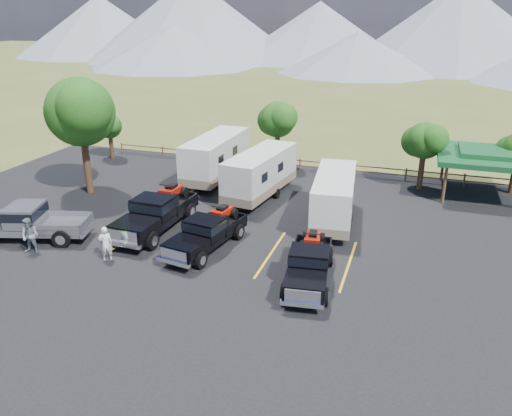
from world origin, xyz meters
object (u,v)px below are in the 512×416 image
(trailer_left, at_px, (216,158))
(rig_right, at_px, (309,263))
(pavilion, at_px, (487,156))
(rig_left, at_px, (157,212))
(pickup_silver, at_px, (30,221))
(person_a, at_px, (106,244))
(rig_center, at_px, (207,232))
(person_b, at_px, (30,236))
(trailer_center, at_px, (260,174))
(trailer_right, at_px, (334,198))
(tree_big_nw, at_px, (80,112))

(trailer_left, bearing_deg, rig_right, -50.90)
(pavilion, distance_m, rig_left, 21.79)
(pickup_silver, distance_m, person_a, 5.46)
(rig_center, distance_m, person_a, 5.10)
(rig_left, bearing_deg, person_a, -96.09)
(person_a, relative_size, person_b, 0.95)
(rig_right, xyz_separation_m, person_a, (-10.06, -1.16, -0.01))
(trailer_center, distance_m, person_a, 12.02)
(trailer_right, bearing_deg, person_b, -153.95)
(pavilion, xyz_separation_m, rig_center, (-14.36, -13.44, -1.81))
(pavilion, height_order, trailer_center, pavilion)
(trailer_left, xyz_separation_m, person_a, (-0.30, -13.55, -0.80))
(person_b, bearing_deg, rig_right, -2.58)
(pavilion, relative_size, person_a, 3.40)
(person_a, bearing_deg, trailer_right, -175.24)
(pickup_silver, distance_m, person_b, 1.87)
(trailer_right, bearing_deg, person_a, -146.08)
(tree_big_nw, xyz_separation_m, pavilion, (25.55, 7.97, -2.81))
(rig_left, height_order, trailer_left, trailer_left)
(rig_center, height_order, trailer_right, trailer_right)
(rig_left, distance_m, rig_center, 3.91)
(trailer_center, bearing_deg, person_a, -104.18)
(pickup_silver, bearing_deg, person_b, 25.15)
(trailer_left, height_order, pickup_silver, trailer_left)
(rig_right, bearing_deg, rig_left, 155.31)
(rig_center, bearing_deg, trailer_center, 97.66)
(tree_big_nw, distance_m, rig_center, 13.28)
(tree_big_nw, xyz_separation_m, rig_center, (11.19, -5.47, -4.62))
(rig_center, relative_size, person_a, 3.33)
(rig_center, bearing_deg, pavilion, 52.48)
(pavilion, xyz_separation_m, pickup_silver, (-23.98, -15.39, -1.72))
(rig_right, distance_m, pickup_silver, 15.45)
(rig_left, relative_size, person_b, 3.58)
(pavilion, distance_m, trailer_right, 11.88)
(tree_big_nw, height_order, rig_right, tree_big_nw)
(rig_left, distance_m, person_b, 6.63)
(person_a, bearing_deg, tree_big_nw, -85.24)
(tree_big_nw, height_order, pickup_silver, tree_big_nw)
(rig_left, height_order, rig_right, rig_left)
(trailer_center, relative_size, pickup_silver, 1.29)
(rig_center, height_order, person_b, rig_center)
(trailer_left, height_order, person_b, trailer_left)
(pavilion, relative_size, trailer_left, 0.66)
(trailer_center, bearing_deg, trailer_right, -20.03)
(rig_right, height_order, trailer_center, trailer_center)
(rig_right, bearing_deg, trailer_right, 84.15)
(tree_big_nw, bearing_deg, trailer_right, -0.05)
(pickup_silver, relative_size, person_a, 3.78)
(tree_big_nw, relative_size, rig_right, 1.33)
(pavilion, bearing_deg, rig_left, -146.10)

